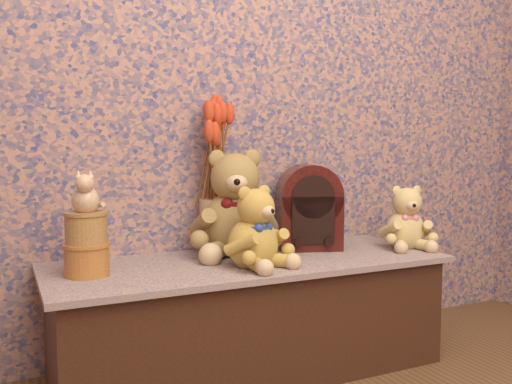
% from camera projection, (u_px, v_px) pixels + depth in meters
% --- Properties ---
extents(display_shelf, '(1.38, 0.53, 0.40)m').
position_uv_depth(display_shelf, '(250.00, 315.00, 1.91)').
color(display_shelf, '#395175').
rests_on(display_shelf, ground).
extents(teddy_large, '(0.43, 0.47, 0.41)m').
position_uv_depth(teddy_large, '(235.00, 198.00, 1.98)').
color(teddy_large, olive).
rests_on(teddy_large, display_shelf).
extents(teddy_medium, '(0.30, 0.33, 0.29)m').
position_uv_depth(teddy_medium, '(253.00, 223.00, 1.78)').
color(teddy_medium, '#B38632').
rests_on(teddy_medium, display_shelf).
extents(teddy_small, '(0.27, 0.30, 0.26)m').
position_uv_depth(teddy_small, '(406.00, 214.00, 2.11)').
color(teddy_small, tan).
rests_on(teddy_small, display_shelf).
extents(cathedral_radio, '(0.28, 0.24, 0.32)m').
position_uv_depth(cathedral_radio, '(308.00, 206.00, 2.09)').
color(cathedral_radio, '#330E09').
rests_on(cathedral_radio, display_shelf).
extents(ceramic_vase, '(0.15, 0.15, 0.20)m').
position_uv_depth(ceramic_vase, '(216.00, 226.00, 2.01)').
color(ceramic_vase, tan).
rests_on(ceramic_vase, display_shelf).
extents(dried_stalks, '(0.30, 0.30, 0.44)m').
position_uv_depth(dried_stalks, '(215.00, 139.00, 1.98)').
color(dried_stalks, '#CD4120').
rests_on(dried_stalks, ceramic_vase).
extents(biscuit_tin_lower, '(0.14, 0.14, 0.10)m').
position_uv_depth(biscuit_tin_lower, '(87.00, 260.00, 1.66)').
color(biscuit_tin_lower, gold).
rests_on(biscuit_tin_lower, display_shelf).
extents(biscuit_tin_upper, '(0.15, 0.15, 0.10)m').
position_uv_depth(biscuit_tin_upper, '(86.00, 228.00, 1.65)').
color(biscuit_tin_upper, tan).
rests_on(biscuit_tin_upper, biscuit_tin_lower).
extents(cat_figurine, '(0.11, 0.12, 0.13)m').
position_uv_depth(cat_figurine, '(85.00, 191.00, 1.64)').
color(cat_figurine, silver).
rests_on(cat_figurine, biscuit_tin_upper).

